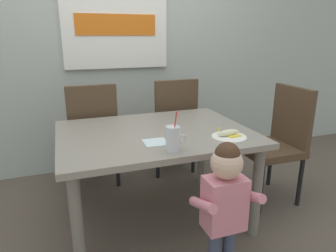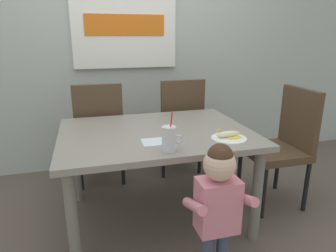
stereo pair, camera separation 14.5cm
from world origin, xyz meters
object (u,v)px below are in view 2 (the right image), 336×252
dining_chair_far (284,140)px  peeled_banana (228,134)px  dining_chair_right (179,121)px  snack_plate (229,139)px  dining_chair_left (99,128)px  milk_cup (169,140)px  toddler_standing (218,199)px  dining_table (156,142)px  paper_napkin (154,142)px

dining_chair_far → peeled_banana: 0.71m
dining_chair_right → snack_plate: dining_chair_right is taller
dining_chair_left → peeled_banana: dining_chair_left is taller
milk_cup → peeled_banana: bearing=13.5°
dining_chair_left → dining_chair_far: size_ratio=1.00×
toddler_standing → snack_plate: toddler_standing is taller
dining_table → dining_chair_far: size_ratio=1.39×
dining_chair_far → snack_plate: dining_chair_far is taller
milk_cup → dining_table: bearing=88.2°
dining_chair_left → paper_napkin: 1.00m
toddler_standing → snack_plate: bearing=58.0°
dining_table → paper_napkin: bearing=-106.1°
dining_table → toddler_standing: (0.17, -0.71, -0.09)m
paper_napkin → toddler_standing: bearing=-64.0°
dining_chair_right → snack_plate: 1.07m
dining_chair_far → peeled_banana: size_ratio=5.55×
dining_chair_right → peeled_banana: bearing=90.6°
milk_cup → snack_plate: milk_cup is taller
milk_cup → paper_napkin: size_ratio=1.66×
dining_table → milk_cup: (-0.01, -0.40, 0.15)m
dining_table → dining_chair_far: dining_chair_far is taller
dining_chair_far → paper_napkin: 1.15m
dining_table → toddler_standing: toddler_standing is taller
dining_table → dining_chair_left: size_ratio=1.39×
dining_chair_right → toddler_standing: bearing=80.6°
dining_table → snack_plate: bearing=-36.4°
dining_chair_left → paper_napkin: bearing=107.9°
dining_chair_left → milk_cup: size_ratio=3.87×
dining_chair_right → milk_cup: (-0.42, -1.15, 0.23)m
dining_chair_right → milk_cup: size_ratio=3.87×
dining_chair_right → toddler_standing: 1.48m
dining_table → dining_chair_left: dining_chair_left is taller
dining_chair_right → dining_chair_far: 1.02m
dining_chair_right → dining_chair_far: (0.64, -0.78, 0.00)m
milk_cup → dining_chair_left: bearing=107.9°
peeled_banana → snack_plate: bearing=-96.7°
dining_chair_far → toddler_standing: bearing=-52.8°
dining_chair_left → dining_chair_right: same height
toddler_standing → paper_napkin: (-0.23, 0.48, 0.18)m
dining_chair_right → dining_chair_far: same height
dining_chair_left → peeled_banana: 1.29m
dining_chair_far → paper_napkin: (-1.12, -0.19, 0.16)m
dining_chair_left → milk_cup: 1.19m
paper_napkin → dining_chair_left: bearing=107.9°
toddler_standing → peeled_banana: (0.25, 0.41, 0.21)m
dining_chair_far → milk_cup: 1.15m
dining_chair_right → snack_plate: size_ratio=4.17×
dining_chair_right → paper_napkin: size_ratio=6.40×
dining_chair_far → dining_chair_left: bearing=-117.7°
dining_chair_left → dining_chair_far: same height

